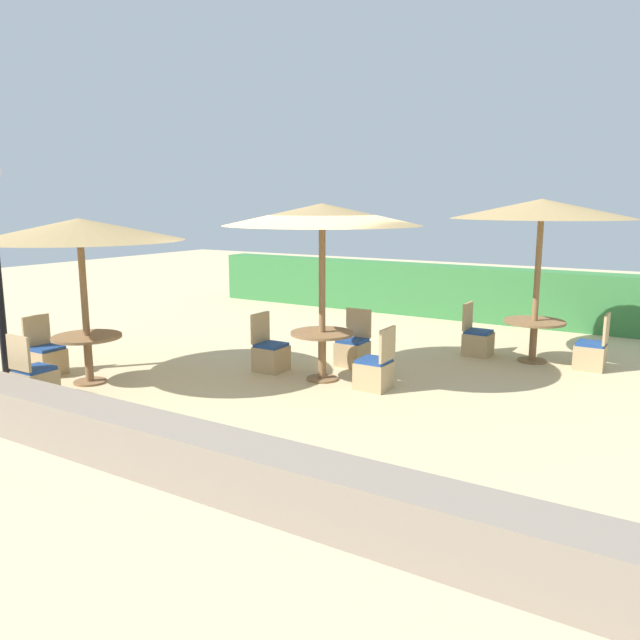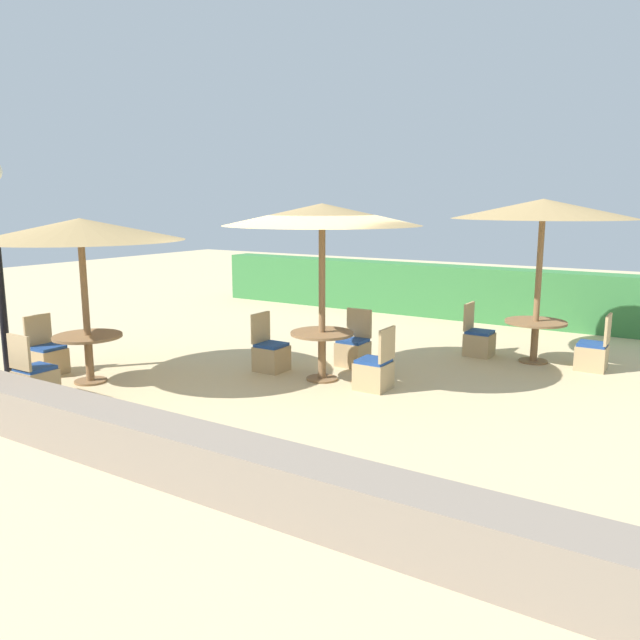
% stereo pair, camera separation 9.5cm
% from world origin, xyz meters
% --- Properties ---
extents(ground_plane, '(40.00, 40.00, 0.00)m').
position_xyz_m(ground_plane, '(0.00, 0.00, 0.00)').
color(ground_plane, '#D1BA8C').
extents(hedge_row, '(13.00, 0.70, 1.22)m').
position_xyz_m(hedge_row, '(0.00, 6.57, 0.61)').
color(hedge_row, '#387A3D').
rests_on(hedge_row, ground_plane).
extents(stone_border, '(10.00, 0.56, 0.55)m').
position_xyz_m(stone_border, '(0.00, -3.25, 0.27)').
color(stone_border, gray).
rests_on(stone_border, ground_plane).
extents(parasol_back_right, '(2.97, 2.97, 2.74)m').
position_xyz_m(parasol_back_right, '(2.60, 3.31, 2.57)').
color(parasol_back_right, olive).
rests_on(parasol_back_right, ground_plane).
extents(round_table_back_right, '(1.01, 1.01, 0.71)m').
position_xyz_m(round_table_back_right, '(2.60, 3.31, 0.55)').
color(round_table_back_right, olive).
rests_on(round_table_back_right, ground_plane).
extents(patio_chair_back_right_east, '(0.46, 0.46, 0.93)m').
position_xyz_m(patio_chair_back_right_east, '(3.53, 3.29, 0.26)').
color(patio_chair_back_right_east, tan).
rests_on(patio_chair_back_right_east, ground_plane).
extents(patio_chair_back_right_west, '(0.46, 0.46, 0.93)m').
position_xyz_m(patio_chair_back_right_west, '(1.64, 3.27, 0.26)').
color(patio_chair_back_right_west, tan).
rests_on(patio_chair_back_right_west, ground_plane).
extents(parasol_front_left, '(2.99, 2.99, 2.45)m').
position_xyz_m(parasol_front_left, '(-2.78, -1.51, 2.29)').
color(parasol_front_left, olive).
rests_on(parasol_front_left, ground_plane).
extents(round_table_front_left, '(1.01, 1.01, 0.73)m').
position_xyz_m(round_table_front_left, '(-2.78, -1.51, 0.56)').
color(round_table_front_left, olive).
rests_on(round_table_front_left, ground_plane).
extents(patio_chair_front_left_south, '(0.46, 0.46, 0.93)m').
position_xyz_m(patio_chair_front_left_south, '(-2.77, -2.42, 0.26)').
color(patio_chair_front_left_south, tan).
rests_on(patio_chair_front_left_south, ground_plane).
extents(patio_chair_front_left_west, '(0.46, 0.46, 0.93)m').
position_xyz_m(patio_chair_front_left_west, '(-3.75, -1.55, 0.26)').
color(patio_chair_front_left_west, tan).
rests_on(patio_chair_front_left_west, ground_plane).
extents(parasol_center, '(2.94, 2.94, 2.67)m').
position_xyz_m(parasol_center, '(0.12, 0.47, 2.49)').
color(parasol_center, olive).
rests_on(parasol_center, ground_plane).
extents(round_table_center, '(0.96, 0.96, 0.75)m').
position_xyz_m(round_table_center, '(0.12, 0.47, 0.57)').
color(round_table_center, olive).
rests_on(round_table_center, ground_plane).
extents(patio_chair_center_west, '(0.46, 0.46, 0.93)m').
position_xyz_m(patio_chair_center_west, '(-0.87, 0.49, 0.26)').
color(patio_chair_center_west, tan).
rests_on(patio_chair_center_west, ground_plane).
extents(patio_chair_center_east, '(0.46, 0.46, 0.93)m').
position_xyz_m(patio_chair_center_east, '(1.03, 0.46, 0.26)').
color(patio_chair_center_east, tan).
rests_on(patio_chair_center_east, ground_plane).
extents(patio_chair_center_north, '(0.46, 0.46, 0.93)m').
position_xyz_m(patio_chair_center_north, '(0.10, 1.48, 0.26)').
color(patio_chair_center_north, tan).
rests_on(patio_chair_center_north, ground_plane).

